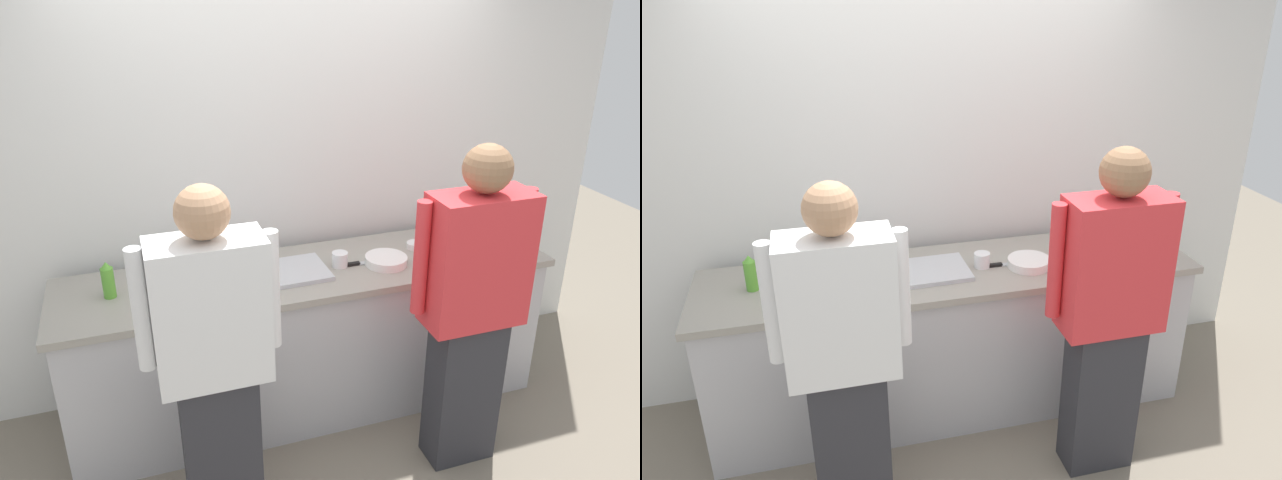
% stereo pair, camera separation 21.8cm
% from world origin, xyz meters
% --- Properties ---
extents(ground_plane, '(9.00, 9.00, 0.00)m').
position_xyz_m(ground_plane, '(0.00, 0.00, 0.00)').
color(ground_plane, slate).
extents(wall_back, '(4.32, 0.10, 2.98)m').
position_xyz_m(wall_back, '(0.00, 0.83, 1.49)').
color(wall_back, silver).
rests_on(wall_back, ground).
extents(prep_counter, '(2.76, 0.68, 0.91)m').
position_xyz_m(prep_counter, '(0.00, 0.36, 0.46)').
color(prep_counter, '#B2B2B7').
rests_on(prep_counter, ground).
extents(chef_near_left, '(0.62, 0.24, 1.69)m').
position_xyz_m(chef_near_left, '(-0.65, -0.32, 0.90)').
color(chef_near_left, '#2D2D33').
rests_on(chef_near_left, ground).
extents(chef_center, '(0.63, 0.24, 1.74)m').
position_xyz_m(chef_center, '(0.63, -0.30, 0.92)').
color(chef_center, '#2D2D33').
rests_on(chef_center, ground).
extents(plate_stack_front, '(0.24, 0.24, 0.05)m').
position_xyz_m(plate_stack_front, '(0.43, 0.28, 0.94)').
color(plate_stack_front, white).
rests_on(plate_stack_front, prep_counter).
extents(plate_stack_rear, '(0.19, 0.19, 0.05)m').
position_xyz_m(plate_stack_rear, '(0.87, 0.26, 0.94)').
color(plate_stack_rear, white).
rests_on(plate_stack_rear, prep_counter).
extents(mixing_bowl_steel, '(0.35, 0.35, 0.11)m').
position_xyz_m(mixing_bowl_steel, '(-0.53, 0.41, 0.97)').
color(mixing_bowl_steel, '#B7BABF').
rests_on(mixing_bowl_steel, prep_counter).
extents(sheet_tray, '(0.41, 0.34, 0.02)m').
position_xyz_m(sheet_tray, '(-0.12, 0.34, 0.92)').
color(sheet_tray, '#B7BABF').
rests_on(sheet_tray, prep_counter).
extents(squeeze_bottle_primary, '(0.06, 0.06, 0.19)m').
position_xyz_m(squeeze_bottle_primary, '(-0.72, 0.14, 1.00)').
color(squeeze_bottle_primary, orange).
rests_on(squeeze_bottle_primary, prep_counter).
extents(squeeze_bottle_secondary, '(0.06, 0.06, 0.20)m').
position_xyz_m(squeeze_bottle_secondary, '(-1.06, 0.38, 1.01)').
color(squeeze_bottle_secondary, '#56A333').
rests_on(squeeze_bottle_secondary, prep_counter).
extents(ramekin_green_sauce, '(0.10, 0.10, 0.04)m').
position_xyz_m(ramekin_green_sauce, '(1.03, 0.52, 0.93)').
color(ramekin_green_sauce, white).
rests_on(ramekin_green_sauce, prep_counter).
extents(ramekin_yellow_sauce, '(0.10, 0.10, 0.04)m').
position_xyz_m(ramekin_yellow_sauce, '(0.69, 0.43, 0.93)').
color(ramekin_yellow_sauce, white).
rests_on(ramekin_yellow_sauce, prep_counter).
extents(deli_cup, '(0.09, 0.09, 0.08)m').
position_xyz_m(deli_cup, '(0.17, 0.34, 0.95)').
color(deli_cup, white).
rests_on(deli_cup, prep_counter).
extents(chefs_knife, '(0.28, 0.03, 0.02)m').
position_xyz_m(chefs_knife, '(0.31, 0.33, 0.92)').
color(chefs_knife, '#B7BABF').
rests_on(chefs_knife, prep_counter).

